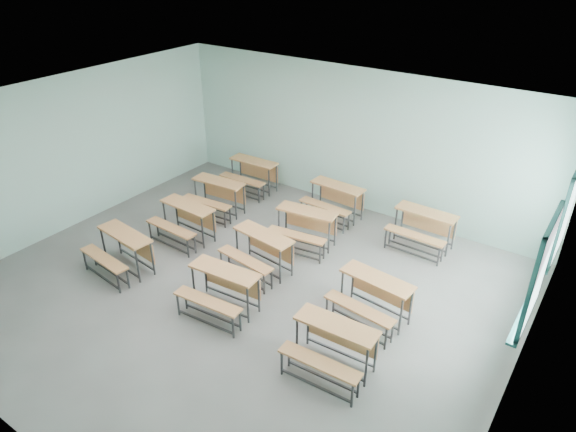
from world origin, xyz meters
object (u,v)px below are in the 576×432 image
at_px(desk_unit_r0c2, 332,342).
at_px(desk_unit_r2c0, 216,193).
at_px(desk_unit_r1c1, 260,248).
at_px(desk_unit_r1c0, 184,217).
at_px(desk_unit_r2c1, 304,224).
at_px(desk_unit_r0c1, 221,285).
at_px(desk_unit_r3c1, 335,197).
at_px(desk_unit_r1c2, 373,294).
at_px(desk_unit_r0c0, 121,247).
at_px(desk_unit_r3c2, 423,225).
at_px(desk_unit_r3c0, 251,171).

relative_size(desk_unit_r0c2, desk_unit_r2c0, 0.98).
bearing_deg(desk_unit_r1c1, desk_unit_r1c0, -174.66).
bearing_deg(desk_unit_r2c1, desk_unit_r0c1, -97.74).
bearing_deg(desk_unit_r3c1, desk_unit_r2c1, -82.50).
distance_m(desk_unit_r0c1, desk_unit_r1c0, 2.53).
distance_m(desk_unit_r1c2, desk_unit_r3c1, 3.48).
bearing_deg(desk_unit_r0c2, desk_unit_r1c1, 146.82).
distance_m(desk_unit_r1c1, desk_unit_r1c2, 2.34).
xyz_separation_m(desk_unit_r0c0, desk_unit_r0c2, (4.50, 0.04, 0.00)).
bearing_deg(desk_unit_r1c2, desk_unit_r0c1, -144.81).
height_order(desk_unit_r0c2, desk_unit_r3c1, same).
bearing_deg(desk_unit_r3c2, desk_unit_r0c2, -85.30).
bearing_deg(desk_unit_r1c0, desk_unit_r3c0, 98.87).
bearing_deg(desk_unit_r3c2, desk_unit_r0c1, -115.74).
bearing_deg(desk_unit_r3c1, desk_unit_r3c2, 1.70).
bearing_deg(desk_unit_r1c1, desk_unit_r2c0, 156.58).
bearing_deg(desk_unit_r0c1, desk_unit_r2c1, 85.45).
distance_m(desk_unit_r0c1, desk_unit_r2c1, 2.51).
bearing_deg(desk_unit_r3c1, desk_unit_r0c2, -56.95).
height_order(desk_unit_r0c2, desk_unit_r1c1, same).
bearing_deg(desk_unit_r3c2, desk_unit_r1c0, -147.33).
relative_size(desk_unit_r1c2, desk_unit_r2c0, 1.01).
bearing_deg(desk_unit_r3c0, desk_unit_r1c0, -84.64).
xyz_separation_m(desk_unit_r0c2, desk_unit_r3c1, (-2.28, 4.00, 0.00)).
bearing_deg(desk_unit_r3c1, desk_unit_r3c0, -178.05).
distance_m(desk_unit_r1c0, desk_unit_r3c2, 4.83).
xyz_separation_m(desk_unit_r1c2, desk_unit_r2c1, (-2.15, 1.29, 0.00)).
distance_m(desk_unit_r2c0, desk_unit_r2c1, 2.39).
bearing_deg(desk_unit_r0c1, desk_unit_r0c0, 179.43).
height_order(desk_unit_r0c1, desk_unit_r1c0, same).
bearing_deg(desk_unit_r0c2, desk_unit_r0c0, 177.82).
distance_m(desk_unit_r1c1, desk_unit_r3c2, 3.33).
xyz_separation_m(desk_unit_r0c1, desk_unit_r1c0, (-2.16, 1.33, 0.00)).
bearing_deg(desk_unit_r0c0, desk_unit_r2c0, 97.93).
distance_m(desk_unit_r1c0, desk_unit_r3c1, 3.28).
height_order(desk_unit_r0c1, desk_unit_r1c1, same).
xyz_separation_m(desk_unit_r0c1, desk_unit_r3c1, (-0.09, 3.88, 0.00)).
xyz_separation_m(desk_unit_r2c1, desk_unit_r3c2, (1.97, 1.31, 0.00)).
bearing_deg(desk_unit_r1c0, desk_unit_r2c0, 102.50).
distance_m(desk_unit_r0c2, desk_unit_r2c0, 5.30).
xyz_separation_m(desk_unit_r1c0, desk_unit_r3c0, (-0.31, 2.60, 0.00)).
height_order(desk_unit_r1c1, desk_unit_r3c0, same).
bearing_deg(desk_unit_r3c0, desk_unit_r0c1, -59.32).
bearing_deg(desk_unit_r0c2, desk_unit_r3c1, 117.07).
bearing_deg(desk_unit_r0c1, desk_unit_r1c1, 93.78).
xyz_separation_m(desk_unit_r0c0, desk_unit_r3c1, (2.22, 4.03, 0.00)).
xyz_separation_m(desk_unit_r1c0, desk_unit_r2c1, (2.16, 1.18, 0.00)).
relative_size(desk_unit_r0c0, desk_unit_r3c0, 1.05).
bearing_deg(desk_unit_r2c1, desk_unit_r1c0, -159.02).
relative_size(desk_unit_r1c1, desk_unit_r2c1, 0.99).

